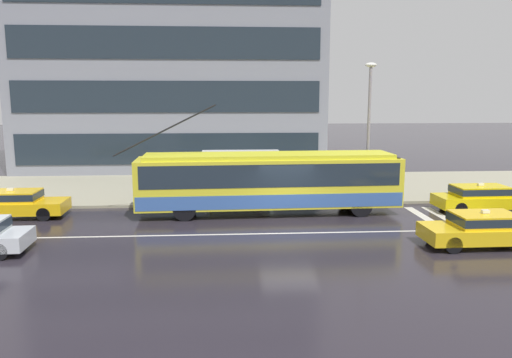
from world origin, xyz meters
TOP-DOWN VIEW (x-y plane):
  - ground_plane at (0.00, 0.00)m, footprint 160.00×160.00m
  - sidewalk_slab at (0.00, 9.02)m, footprint 80.00×10.00m
  - crosswalk_stripe_edge_near at (6.50, 1.01)m, footprint 0.44×4.40m
  - crosswalk_stripe_inner_a at (7.40, 1.01)m, footprint 0.44×4.40m
  - crosswalk_stripe_center at (8.30, 1.01)m, footprint 0.44×4.40m
  - crosswalk_stripe_inner_b at (9.20, 1.01)m, footprint 0.44×4.40m
  - lane_centre_line at (0.00, -1.20)m, footprint 72.00×0.14m
  - trolleybus at (-0.68, 2.42)m, footprint 13.48×2.86m
  - taxi_queued_behind_bus at (-12.63, 2.37)m, footprint 4.61×1.87m
  - taxi_ahead_of_bus at (9.81, 2.21)m, footprint 4.67×1.84m
  - taxi_oncoming_far at (6.82, -3.41)m, footprint 4.24×1.85m
  - bus_shelter at (-1.91, 6.02)m, footprint 4.20×1.55m
  - pedestrian_at_shelter at (-0.97, 5.58)m, footprint 0.42×0.42m
  - pedestrian_approaching_curb at (-3.53, 5.20)m, footprint 1.41×1.41m
  - street_lamp at (4.79, 4.81)m, footprint 0.60×0.32m

SIDE VIEW (x-z plane):
  - ground_plane at x=0.00m, z-range 0.00..0.00m
  - lane_centre_line at x=0.00m, z-range 0.00..0.01m
  - crosswalk_stripe_edge_near at x=6.50m, z-range 0.00..0.01m
  - crosswalk_stripe_inner_a at x=7.40m, z-range 0.00..0.01m
  - crosswalk_stripe_center at x=8.30m, z-range 0.00..0.01m
  - crosswalk_stripe_inner_b at x=9.20m, z-range 0.00..0.01m
  - sidewalk_slab at x=0.00m, z-range 0.00..0.14m
  - taxi_oncoming_far at x=6.82m, z-range 0.01..1.40m
  - taxi_ahead_of_bus at x=9.81m, z-range 0.01..1.40m
  - taxi_queued_behind_bus at x=-12.63m, z-range 0.01..1.40m
  - pedestrian_at_shelter at x=-0.97m, z-range 0.29..1.93m
  - trolleybus at x=-0.68m, z-range -1.02..4.22m
  - pedestrian_approaching_curb at x=-3.53m, z-range 0.72..2.68m
  - bus_shelter at x=-1.91m, z-range 0.74..3.25m
  - street_lamp at x=4.79m, z-range 0.76..7.92m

